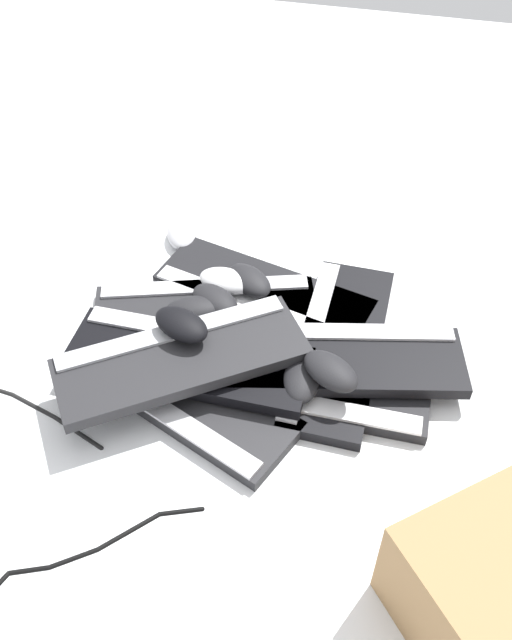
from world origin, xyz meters
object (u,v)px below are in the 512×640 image
(mouse_2, at_px, (331,371))
(mouse_6, at_px, (215,301))
(keyboard_2, at_px, (181,395))
(mouse_4, at_px, (302,379))
(mouse_3, at_px, (181,324))
(mouse_1, at_px, (195,308))
(keyboard_3, at_px, (306,386))
(keyboard_7, at_px, (181,358))
(mouse_5, at_px, (226,281))
(keyboard_6, at_px, (189,359))
(keyboard_5, at_px, (341,359))
(mouse_7, at_px, (249,280))
(keyboard_4, at_px, (338,345))
(keyboard_0, at_px, (263,293))
(mouse_0, at_px, (182,233))
(keyboard_1, at_px, (206,310))

(mouse_2, xyz_separation_m, mouse_6, (0.15, 0.25, -0.03))
(keyboard_2, distance_m, mouse_4, 0.22)
(mouse_3, distance_m, mouse_6, 0.15)
(mouse_2, bearing_deg, mouse_1, 9.44)
(mouse_1, bearing_deg, keyboard_3, -43.82)
(mouse_2, bearing_deg, keyboard_7, 38.80)
(keyboard_7, height_order, mouse_5, keyboard_7)
(keyboard_6, bearing_deg, keyboard_5, -76.56)
(keyboard_5, height_order, mouse_7, mouse_7)
(mouse_3, distance_m, mouse_7, 0.22)
(keyboard_4, bearing_deg, keyboard_5, -167.66)
(keyboard_7, distance_m, mouse_4, 0.21)
(keyboard_0, relative_size, mouse_0, 4.21)
(keyboard_6, distance_m, mouse_2, 0.26)
(keyboard_7, height_order, mouse_1, keyboard_7)
(mouse_0, xyz_separation_m, mouse_6, (-0.22, -0.14, 0.03))
(mouse_7, bearing_deg, keyboard_4, -169.87)
(keyboard_0, height_order, mouse_0, mouse_0)
(keyboard_2, height_order, mouse_7, mouse_7)
(mouse_6, bearing_deg, mouse_7, -92.20)
(keyboard_3, bearing_deg, keyboard_1, 58.06)
(mouse_2, xyz_separation_m, mouse_5, (0.21, 0.24, -0.03))
(keyboard_0, relative_size, keyboard_5, 1.00)
(keyboard_3, relative_size, mouse_0, 4.00)
(keyboard_2, bearing_deg, keyboard_0, -15.87)
(keyboard_6, height_order, mouse_3, mouse_3)
(keyboard_3, bearing_deg, mouse_5, 45.74)
(keyboard_2, relative_size, mouse_1, 4.21)
(mouse_4, bearing_deg, mouse_7, -150.77)
(keyboard_7, height_order, mouse_3, mouse_3)
(mouse_0, relative_size, mouse_4, 1.00)
(keyboard_5, distance_m, mouse_5, 0.30)
(keyboard_4, bearing_deg, keyboard_0, 58.05)
(mouse_6, xyz_separation_m, mouse_7, (0.07, -0.05, 0.00))
(keyboard_4, distance_m, keyboard_6, 0.29)
(keyboard_6, relative_size, mouse_2, 4.01)
(keyboard_4, relative_size, keyboard_6, 1.01)
(keyboard_2, bearing_deg, mouse_4, -74.71)
(keyboard_0, distance_m, mouse_3, 0.25)
(keyboard_1, xyz_separation_m, mouse_1, (-0.03, 0.01, 0.04))
(mouse_1, relative_size, mouse_2, 1.00)
(mouse_1, bearing_deg, mouse_0, 94.04)
(keyboard_0, xyz_separation_m, keyboard_7, (-0.26, 0.09, 0.06))
(keyboard_7, distance_m, mouse_1, 0.15)
(keyboard_3, relative_size, keyboard_5, 0.95)
(keyboard_5, distance_m, mouse_6, 0.28)
(keyboard_5, bearing_deg, keyboard_7, 108.39)
(keyboard_7, height_order, mouse_6, keyboard_7)
(keyboard_5, bearing_deg, mouse_3, 98.83)
(mouse_0, bearing_deg, mouse_5, 23.88)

